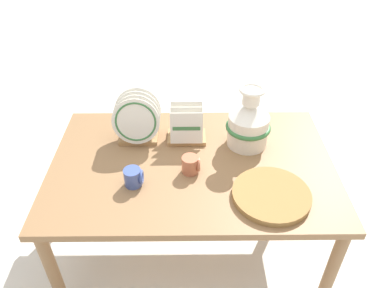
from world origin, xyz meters
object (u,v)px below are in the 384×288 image
object	(u,v)px
wicker_charger_stack	(271,195)
mug_cobalt_glaze	(134,177)
dish_rack_square_plates	(187,130)
mug_terracotta_glaze	(191,165)
dish_rack_round_plates	(137,122)
ceramic_vase	(249,123)

from	to	relation	value
wicker_charger_stack	mug_cobalt_glaze	size ratio (longest dim) A/B	4.00
dish_rack_square_plates	mug_terracotta_glaze	world-z (taller)	dish_rack_square_plates
dish_rack_round_plates	mug_cobalt_glaze	distance (m)	0.34
mug_terracotta_glaze	mug_cobalt_glaze	bearing A→B (deg)	-161.94
wicker_charger_stack	mug_terracotta_glaze	xyz separation A→B (m)	(-0.34, 0.17, 0.03)
dish_rack_round_plates	dish_rack_square_plates	xyz separation A→B (m)	(0.25, 0.00, -0.05)
ceramic_vase	dish_rack_round_plates	bearing A→B (deg)	176.12
ceramic_vase	mug_cobalt_glaze	size ratio (longest dim) A/B	3.77
dish_rack_round_plates	wicker_charger_stack	size ratio (longest dim) A/B	0.76
wicker_charger_stack	mug_terracotta_glaze	bearing A→B (deg)	153.81
dish_rack_round_plates	mug_terracotta_glaze	distance (m)	0.37
dish_rack_square_plates	mug_cobalt_glaze	distance (m)	0.41
ceramic_vase	mug_cobalt_glaze	distance (m)	0.62
dish_rack_round_plates	mug_cobalt_glaze	bearing A→B (deg)	-87.62
mug_terracotta_glaze	ceramic_vase	bearing A→B (deg)	36.85
wicker_charger_stack	mug_cobalt_glaze	xyz separation A→B (m)	(-0.60, 0.09, 0.03)
ceramic_vase	mug_terracotta_glaze	distance (m)	0.37
dish_rack_square_plates	wicker_charger_stack	size ratio (longest dim) A/B	0.58
dish_rack_round_plates	mug_terracotta_glaze	world-z (taller)	dish_rack_round_plates
ceramic_vase	dish_rack_round_plates	distance (m)	0.55
ceramic_vase	mug_terracotta_glaze	bearing A→B (deg)	-143.15
ceramic_vase	mug_cobalt_glaze	world-z (taller)	ceramic_vase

